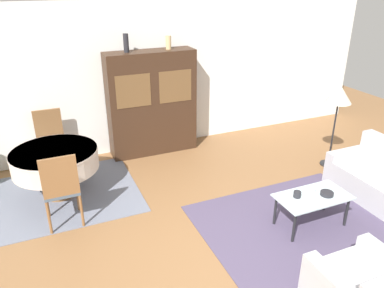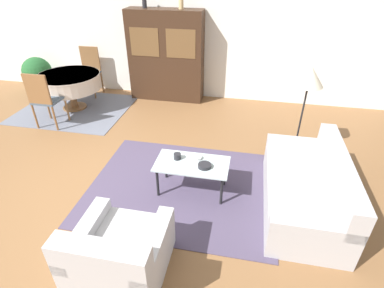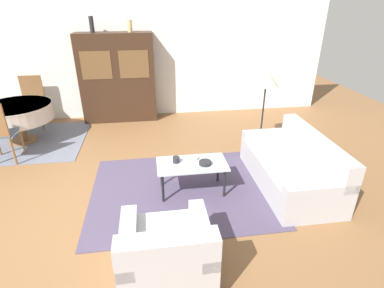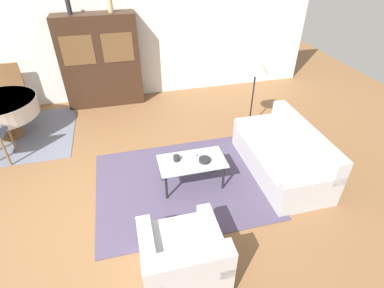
{
  "view_description": "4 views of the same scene",
  "coord_description": "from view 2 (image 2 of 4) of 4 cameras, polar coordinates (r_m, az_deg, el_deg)",
  "views": [
    {
      "loc": [
        -1.64,
        -2.88,
        3.05
      ],
      "look_at": [
        0.2,
        1.4,
        0.95
      ],
      "focal_mm": 35.0,
      "sensor_mm": 36.0,
      "label": 1
    },
    {
      "loc": [
        2.05,
        -2.82,
        2.73
      ],
      "look_at": [
        1.43,
        0.29,
        0.75
      ],
      "focal_mm": 28.0,
      "sensor_mm": 36.0,
      "label": 2
    },
    {
      "loc": [
        0.92,
        -3.25,
        2.49
      ],
      "look_at": [
        1.43,
        0.29,
        0.75
      ],
      "focal_mm": 28.0,
      "sensor_mm": 36.0,
      "label": 3
    },
    {
      "loc": [
        0.61,
        -2.97,
        3.14
      ],
      "look_at": [
        1.43,
        0.29,
        0.75
      ],
      "focal_mm": 28.0,
      "sensor_mm": 36.0,
      "label": 4
    }
  ],
  "objects": [
    {
      "name": "wall_back",
      "position": [
        6.91,
        -6.6,
        20.22
      ],
      "size": [
        10.0,
        0.06,
        2.7
      ],
      "color": "white",
      "rests_on": "ground_plane"
    },
    {
      "name": "ground_plane",
      "position": [
        4.43,
        -19.44,
        -8.3
      ],
      "size": [
        14.0,
        14.0,
        0.0
      ],
      "primitive_type": "plane",
      "color": "brown"
    },
    {
      "name": "area_rug",
      "position": [
        4.23,
        -1.92,
        -8.13
      ],
      "size": [
        2.54,
        2.07,
        0.01
      ],
      "color": "#4C425B",
      "rests_on": "ground_plane"
    },
    {
      "name": "dining_chair_far",
      "position": [
        7.38,
        -18.99,
        13.49
      ],
      "size": [
        0.44,
        0.44,
        1.05
      ],
      "rotation": [
        0.0,
        0.0,
        3.14
      ],
      "color": "brown",
      "rests_on": "dining_rug"
    },
    {
      "name": "couch",
      "position": [
        4.03,
        21.16,
        -8.14
      ],
      "size": [
        0.9,
        1.8,
        0.77
      ],
      "rotation": [
        0.0,
        0.0,
        1.57
      ],
      "color": "#B2B2B7",
      "rests_on": "ground_plane"
    },
    {
      "name": "vase_short",
      "position": [
        6.39,
        -2.1,
        25.32
      ],
      "size": [
        0.1,
        0.1,
        0.23
      ],
      "color": "tan",
      "rests_on": "display_cabinet"
    },
    {
      "name": "dining_table",
      "position": [
        6.71,
        -22.34,
        10.91
      ],
      "size": [
        1.25,
        1.25,
        0.73
      ],
      "color": "brown",
      "rests_on": "dining_rug"
    },
    {
      "name": "dining_chair_near",
      "position": [
        6.06,
        -26.41,
        7.99
      ],
      "size": [
        0.44,
        0.44,
        1.05
      ],
      "color": "brown",
      "rests_on": "dining_rug"
    },
    {
      "name": "bowl_small",
      "position": [
        3.98,
        1.0,
        -2.61
      ],
      "size": [
        0.12,
        0.12,
        0.04
      ],
      "color": "white",
      "rests_on": "coffee_table"
    },
    {
      "name": "armchair",
      "position": [
        3.18,
        -13.78,
        -19.81
      ],
      "size": [
        0.88,
        0.88,
        0.74
      ],
      "color": "#B2B2B7",
      "rests_on": "ground_plane"
    },
    {
      "name": "display_cabinet",
      "position": [
        6.68,
        -4.95,
        16.29
      ],
      "size": [
        1.58,
        0.45,
        1.88
      ],
      "color": "#382316",
      "rests_on": "ground_plane"
    },
    {
      "name": "bowl",
      "position": [
        3.83,
        2.4,
        -4.15
      ],
      "size": [
        0.17,
        0.17,
        0.05
      ],
      "color": "#232328",
      "rests_on": "coffee_table"
    },
    {
      "name": "vase_tall",
      "position": [
        6.6,
        -9.1,
        25.53
      ],
      "size": [
        0.09,
        0.09,
        0.31
      ],
      "color": "#232328",
      "rests_on": "display_cabinet"
    },
    {
      "name": "potted_plant",
      "position": [
        8.02,
        -27.37,
        12.03
      ],
      "size": [
        0.66,
        0.66,
        0.81
      ],
      "color": "#4C4C51",
      "rests_on": "ground_plane"
    },
    {
      "name": "dining_rug",
      "position": [
        6.85,
        -21.35,
        6.23
      ],
      "size": [
        2.19,
        1.86,
        0.01
      ],
      "color": "slate",
      "rests_on": "ground_plane"
    },
    {
      "name": "floor_lamp",
      "position": [
        4.73,
        21.43,
        11.26
      ],
      "size": [
        0.41,
        0.41,
        1.43
      ],
      "color": "black",
      "rests_on": "ground_plane"
    },
    {
      "name": "cup",
      "position": [
        3.97,
        -2.82,
        -2.35
      ],
      "size": [
        0.1,
        0.1,
        0.08
      ],
      "color": "#232328",
      "rests_on": "coffee_table"
    },
    {
      "name": "coffee_table",
      "position": [
        3.93,
        0.0,
        -4.28
      ],
      "size": [
        0.96,
        0.52,
        0.44
      ],
      "color": "black",
      "rests_on": "area_rug"
    }
  ]
}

